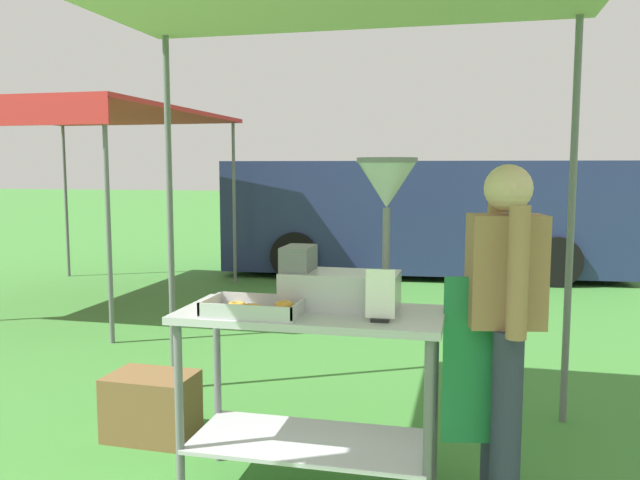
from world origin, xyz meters
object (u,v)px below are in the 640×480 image
at_px(supply_crate, 152,406).
at_px(donut_cart, 311,362).
at_px(donut_tray, 257,309).
at_px(van_navy, 421,215).
at_px(neighbour_tent, 76,116).
at_px(donut_fryer, 353,251).
at_px(vendor, 503,316).
at_px(menu_sign, 380,300).

bearing_deg(supply_crate, donut_cart, -21.73).
height_order(donut_tray, van_navy, van_navy).
bearing_deg(donut_tray, supply_crate, 146.71).
bearing_deg(neighbour_tent, donut_tray, -48.11).
bearing_deg(supply_crate, donut_tray, -33.29).
distance_m(donut_fryer, van_navy, 6.92).
bearing_deg(supply_crate, donut_fryer, -15.24).
distance_m(donut_tray, supply_crate, 1.27).
distance_m(donut_cart, supply_crate, 1.25).
bearing_deg(donut_cart, donut_fryer, 23.65).
bearing_deg(neighbour_tent, donut_fryer, -43.30).
relative_size(donut_cart, vendor, 0.78).
bearing_deg(supply_crate, van_navy, 80.75).
bearing_deg(donut_fryer, menu_sign, -54.27).
height_order(menu_sign, van_navy, van_navy).
bearing_deg(neighbour_tent, donut_cart, -45.37).
height_order(donut_cart, van_navy, van_navy).
distance_m(donut_cart, donut_tray, 0.38).
xyz_separation_m(donut_tray, supply_crate, (-0.86, 0.56, -0.75)).
bearing_deg(menu_sign, donut_cart, 158.15).
relative_size(van_navy, neighbour_tent, 1.75).
relative_size(vendor, van_navy, 0.27).
bearing_deg(donut_cart, donut_tray, -149.44).
height_order(van_navy, neighbour_tent, neighbour_tent).
bearing_deg(donut_cart, van_navy, 90.09).
bearing_deg(vendor, donut_tray, -166.66).
distance_m(donut_fryer, menu_sign, 0.33).
relative_size(donut_tray, vendor, 0.28).
relative_size(menu_sign, van_navy, 0.04).
bearing_deg(donut_fryer, donut_cart, -156.35).
bearing_deg(vendor, donut_cart, -171.54).
bearing_deg(donut_fryer, vendor, 4.00).
distance_m(donut_cart, neighbour_tent, 5.54).
relative_size(menu_sign, neighbour_tent, 0.07).
relative_size(donut_cart, neighbour_tent, 0.37).
height_order(donut_fryer, menu_sign, donut_fryer).
bearing_deg(donut_tray, neighbour_tent, 131.89).
xyz_separation_m(menu_sign, supply_crate, (-1.43, 0.57, -0.82)).
bearing_deg(donut_tray, vendor, 13.34).
xyz_separation_m(vendor, supply_crate, (-1.97, 0.30, -0.71)).
xyz_separation_m(donut_fryer, van_navy, (-0.20, 6.91, -0.32)).
relative_size(supply_crate, van_navy, 0.09).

